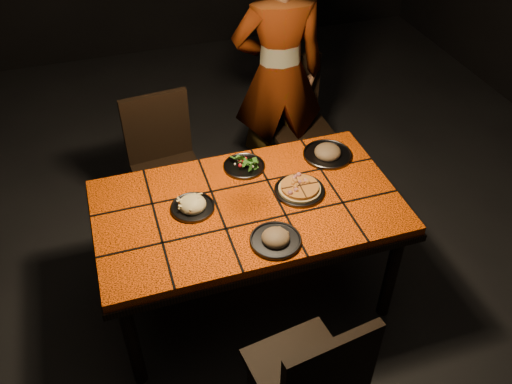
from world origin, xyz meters
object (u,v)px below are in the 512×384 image
object	(u,v)px
chair_far_left	(164,157)
chair_far_right	(296,113)
dining_table	(248,214)
plate_pizza	(300,189)
diner	(279,75)
chair_near	(313,377)
plate_pasta	(192,206)

from	to	relation	value
chair_far_left	chair_far_right	world-z (taller)	chair_far_left
dining_table	plate_pizza	world-z (taller)	plate_pizza
chair_far_right	diner	world-z (taller)	diner
chair_near	plate_pizza	distance (m)	1.01
chair_far_right	plate_pasta	distance (m)	1.42
chair_far_right	plate_pasta	bearing A→B (deg)	-134.54
diner	dining_table	bearing A→B (deg)	69.78
dining_table	diner	distance (m)	1.20
chair_far_left	plate_pizza	size ratio (longest dim) A/B	3.46
chair_far_right	plate_pasta	xyz separation A→B (m)	(-0.97, -1.01, 0.23)
chair_near	plate_pasta	bearing A→B (deg)	-81.63
chair_near	plate_pizza	size ratio (longest dim) A/B	3.44
diner	plate_pizza	distance (m)	1.08
chair_far_right	diner	distance (m)	0.37
chair_near	chair_far_left	bearing A→B (deg)	-87.63
dining_table	plate_pizza	distance (m)	0.31
chair_near	diner	distance (m)	2.08
chair_far_left	chair_far_right	size ratio (longest dim) A/B	1.01
chair_far_left	plate_pasta	bearing A→B (deg)	-92.81
plate_pizza	plate_pasta	xyz separation A→B (m)	(-0.58, 0.04, 0.00)
chair_far_right	dining_table	bearing A→B (deg)	-123.64
chair_near	chair_far_right	bearing A→B (deg)	-117.04
chair_far_right	chair_near	bearing A→B (deg)	-109.59
chair_near	chair_far_right	world-z (taller)	chair_near
chair_far_right	plate_pizza	xyz separation A→B (m)	(-0.39, -1.05, 0.23)
chair_near	plate_pasta	world-z (taller)	chair_near
plate_pizza	dining_table	bearing A→B (deg)	-179.24
plate_pasta	plate_pizza	bearing A→B (deg)	-4.31
plate_pizza	plate_pasta	distance (m)	0.58
chair_far_left	chair_far_right	xyz separation A→B (m)	(1.00, 0.25, -0.01)
dining_table	plate_pasta	world-z (taller)	plate_pasta
chair_far_left	diner	size ratio (longest dim) A/B	0.54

